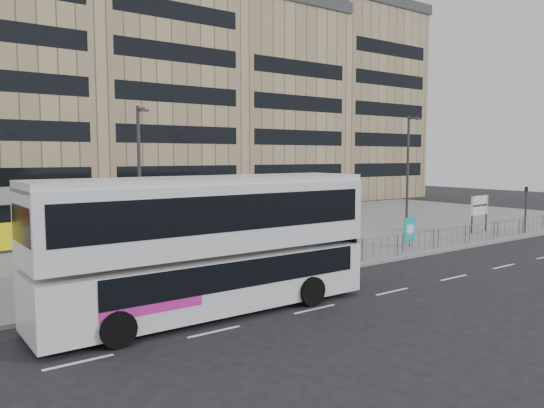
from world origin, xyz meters
TOP-DOWN VIEW (x-y plane):
  - ground at (0.00, 0.00)m, footprint 120.00×120.00m
  - plaza at (0.00, 12.00)m, footprint 64.00×24.00m
  - kerb at (0.00, 0.05)m, footprint 64.00×0.25m
  - building_row at (1.55, 34.27)m, footprint 70.40×18.40m
  - pedestrian_barrier at (2.00, 0.50)m, footprint 32.07×0.07m
  - road_markings at (1.00, -4.00)m, footprint 62.00×0.12m
  - double_decker_bus at (-9.15, -2.26)m, footprint 11.51×3.00m
  - tram at (-3.42, 14.51)m, footprint 28.75×3.07m
  - station_sign at (14.36, 2.65)m, footprint 2.15×0.29m
  - ad_panel at (6.09, 1.76)m, footprint 0.88×0.09m
  - pedestrian at (-9.10, 2.05)m, footprint 0.59×0.75m
  - traffic_light_west at (-4.56, 0.50)m, footprint 0.17×0.21m
  - traffic_light_east at (16.61, 0.68)m, footprint 0.22×0.24m
  - lamp_post_west at (-6.87, 9.09)m, footprint 0.45×1.04m
  - lamp_post_east at (13.06, 7.65)m, footprint 0.45×1.04m

SIDE VIEW (x-z plane):
  - ground at x=0.00m, z-range 0.00..0.00m
  - road_markings at x=1.00m, z-range 0.00..0.01m
  - kerb at x=0.00m, z-range -0.01..0.16m
  - plaza at x=0.00m, z-range 0.00..0.15m
  - pedestrian_barrier at x=2.00m, z-range 0.43..1.53m
  - pedestrian at x=-9.10m, z-range 0.15..1.96m
  - ad_panel at x=6.09m, z-range 0.29..1.94m
  - tram at x=-3.42m, z-range 0.16..3.54m
  - station_sign at x=14.36m, z-range 0.63..3.10m
  - traffic_light_west at x=-4.56m, z-range 0.57..3.67m
  - traffic_light_east at x=16.61m, z-range 0.57..3.67m
  - double_decker_bus at x=-9.15m, z-range 0.19..4.79m
  - lamp_post_west at x=-6.87m, z-range 0.52..8.27m
  - lamp_post_east at x=13.06m, z-range 0.52..8.55m
  - building_row at x=1.55m, z-range -2.69..28.51m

